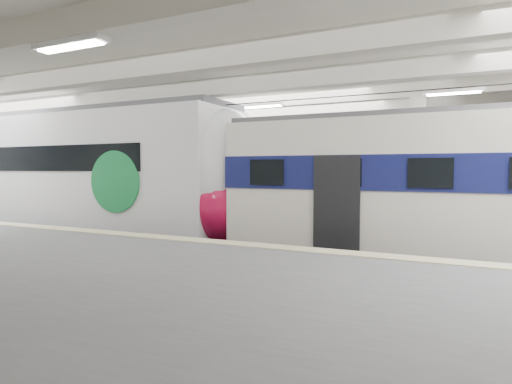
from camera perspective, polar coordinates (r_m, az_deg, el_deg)
The scene contains 4 objects.
station_hall at distance 11.56m, azimuth -7.08°, elevation 5.53°, with size 36.00×24.00×5.75m.
modern_emu at distance 16.62m, azimuth -20.79°, elevation 1.60°, with size 15.17×3.13×4.83m.
older_rer at distance 11.49m, azimuth 27.34°, elevation -0.11°, with size 12.43×2.75×4.15m.
far_train at distance 22.16m, azimuth -14.42°, elevation 1.51°, with size 13.06×2.83×4.20m.
Camera 1 is at (6.23, -11.47, 2.75)m, focal length 30.00 mm.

